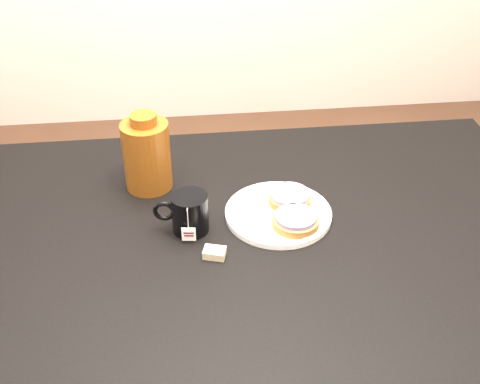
# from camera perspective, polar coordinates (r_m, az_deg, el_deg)

# --- Properties ---
(table) EXTENTS (1.40, 0.90, 0.75)m
(table) POSITION_cam_1_polar(r_m,az_deg,el_deg) (1.37, 1.38, -6.44)
(table) COLOR black
(table) RESTS_ON ground_plane
(plate) EXTENTS (0.24, 0.24, 0.02)m
(plate) POSITION_cam_1_polar(r_m,az_deg,el_deg) (1.36, 3.65, -1.98)
(plate) COLOR white
(plate) RESTS_ON table
(bagel_back) EXTENTS (0.14, 0.14, 0.03)m
(bagel_back) POSITION_cam_1_polar(r_m,az_deg,el_deg) (1.38, 4.73, -0.53)
(bagel_back) COLOR brown
(bagel_back) RESTS_ON plate
(bagel_front) EXTENTS (0.14, 0.14, 0.03)m
(bagel_front) POSITION_cam_1_polar(r_m,az_deg,el_deg) (1.31, 5.29, -2.70)
(bagel_front) COLOR brown
(bagel_front) RESTS_ON plate
(mug) EXTENTS (0.13, 0.09, 0.09)m
(mug) POSITION_cam_1_polar(r_m,az_deg,el_deg) (1.30, -4.85, -1.99)
(mug) COLOR black
(mug) RESTS_ON table
(teabag_pouch) EXTENTS (0.05, 0.04, 0.02)m
(teabag_pouch) POSITION_cam_1_polar(r_m,az_deg,el_deg) (1.25, -2.43, -5.79)
(teabag_pouch) COLOR #C6B793
(teabag_pouch) RESTS_ON table
(bagel_package) EXTENTS (0.14, 0.14, 0.19)m
(bagel_package) POSITION_cam_1_polar(r_m,az_deg,el_deg) (1.43, -8.83, 3.55)
(bagel_package) COLOR #55270B
(bagel_package) RESTS_ON table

